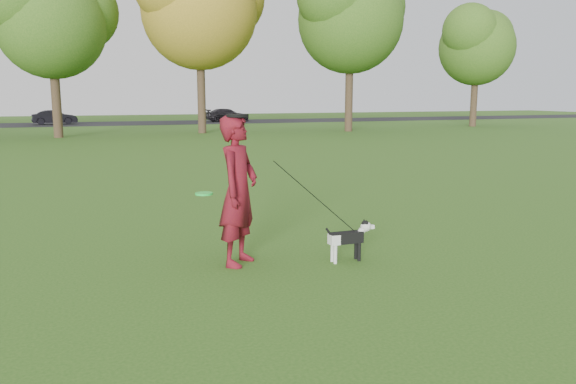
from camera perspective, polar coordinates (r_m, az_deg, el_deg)
name	(u,v)px	position (r m, az deg, el deg)	size (l,w,h in m)	color
ground	(293,259)	(7.94, 0.51, -6.78)	(120.00, 120.00, 0.00)	#285116
road	(120,123)	(47.26, -16.73, 6.69)	(120.00, 7.00, 0.02)	black
man	(238,191)	(7.52, -5.06, 0.13)	(0.74, 0.48, 2.02)	#560C1F
dog	(350,236)	(7.79, 6.30, -4.50)	(0.75, 0.15, 0.57)	black
car_mid	(55,117)	(47.22, -22.62, 7.02)	(1.15, 3.30, 1.09)	black
car_right	(227,115)	(48.55, -6.20, 7.78)	(1.53, 3.76, 1.09)	black
man_held_items	(315,197)	(7.64, 2.73, -0.50)	(2.17, 0.55, 1.64)	#1BDD42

